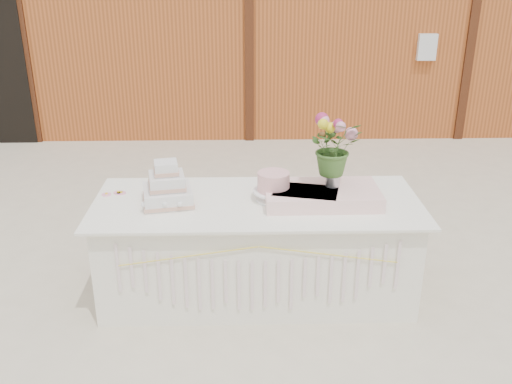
# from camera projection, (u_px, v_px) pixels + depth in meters

# --- Properties ---
(ground) EXTENTS (80.00, 80.00, 0.00)m
(ground) POSITION_uv_depth(u_px,v_px,m) (257.00, 291.00, 4.47)
(ground) COLOR beige
(ground) RESTS_ON ground
(barn) EXTENTS (12.60, 4.60, 3.30)m
(barn) POSITION_uv_depth(u_px,v_px,m) (247.00, 6.00, 9.36)
(barn) COLOR #B15625
(barn) RESTS_ON ground
(cake_table) EXTENTS (2.40, 1.00, 0.77)m
(cake_table) POSITION_uv_depth(u_px,v_px,m) (257.00, 248.00, 4.31)
(cake_table) COLOR white
(cake_table) RESTS_ON ground
(wedding_cake) EXTENTS (0.41, 0.41, 0.32)m
(wedding_cake) POSITION_uv_depth(u_px,v_px,m) (167.00, 189.00, 4.10)
(wedding_cake) COLOR white
(wedding_cake) RESTS_ON cake_table
(pink_cake_stand) EXTENTS (0.30, 0.30, 0.22)m
(pink_cake_stand) POSITION_uv_depth(u_px,v_px,m) (273.00, 185.00, 4.15)
(pink_cake_stand) COLOR white
(pink_cake_stand) RESTS_ON cake_table
(satin_runner) EXTENTS (0.83, 0.49, 0.10)m
(satin_runner) POSITION_uv_depth(u_px,v_px,m) (322.00, 195.00, 4.15)
(satin_runner) COLOR #FFD2CD
(satin_runner) RESTS_ON cake_table
(flower_vase) EXTENTS (0.10, 0.10, 0.14)m
(flower_vase) POSITION_uv_depth(u_px,v_px,m) (333.00, 177.00, 4.15)
(flower_vase) COLOR #B9B8BD
(flower_vase) RESTS_ON satin_runner
(bouquet) EXTENTS (0.40, 0.35, 0.41)m
(bouquet) POSITION_uv_depth(u_px,v_px,m) (335.00, 141.00, 4.04)
(bouquet) COLOR #3C6428
(bouquet) RESTS_ON flower_vase
(loose_flowers) EXTENTS (0.24, 0.37, 0.02)m
(loose_flowers) POSITION_uv_depth(u_px,v_px,m) (114.00, 196.00, 4.24)
(loose_flowers) COLOR pink
(loose_flowers) RESTS_ON cake_table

